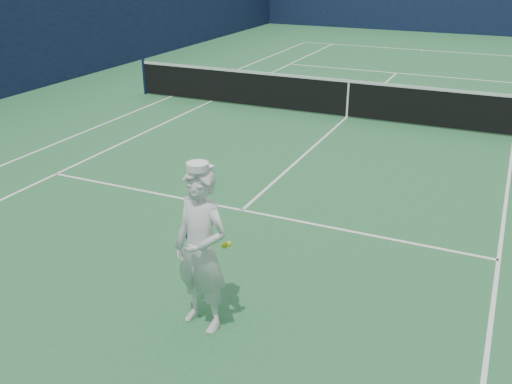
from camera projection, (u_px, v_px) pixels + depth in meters
ground at (347, 118)px, 15.14m from camera, size 80.00×80.00×0.00m
court_markings at (347, 117)px, 15.14m from camera, size 11.03×23.83×0.01m
windscreen_fence at (352, 41)px, 14.35m from camera, size 20.12×36.12×4.00m
tennis_net at (348, 97)px, 14.92m from camera, size 12.88×0.09×1.07m
tennis_player at (201, 250)px, 6.45m from camera, size 0.81×0.64×2.06m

